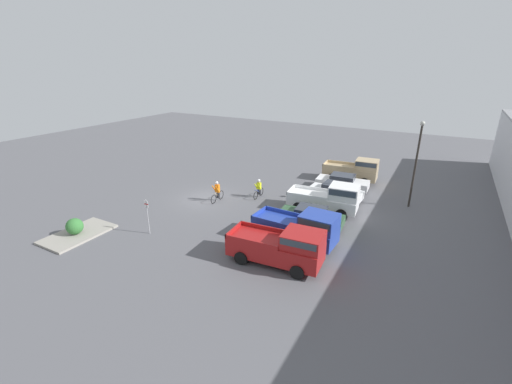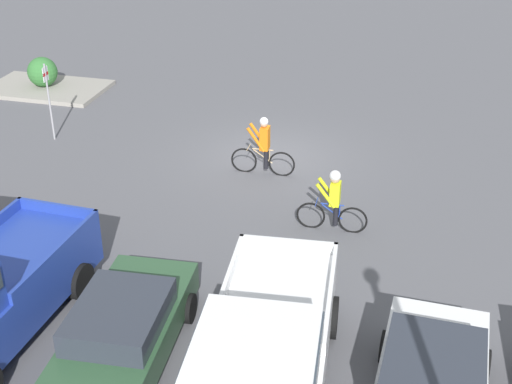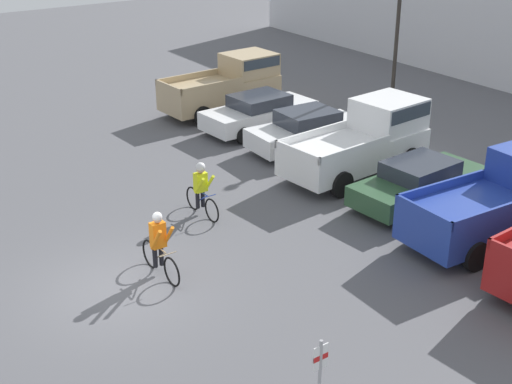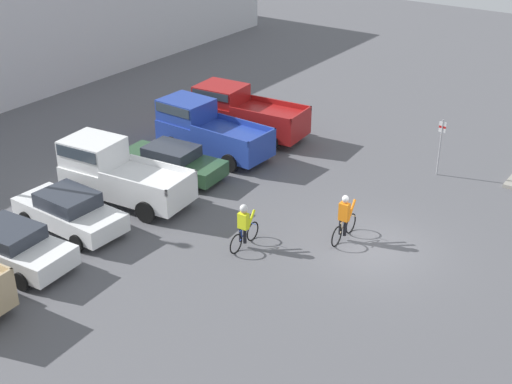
{
  "view_description": "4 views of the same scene",
  "coord_description": "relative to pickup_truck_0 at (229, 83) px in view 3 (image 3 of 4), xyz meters",
  "views": [
    {
      "loc": [
        21.78,
        16.93,
        10.97
      ],
      "look_at": [
        -0.68,
        4.47,
        1.2
      ],
      "focal_mm": 24.0,
      "sensor_mm": 36.0,
      "label": 1
    },
    {
      "loc": [
        -4.53,
        19.03,
        9.21
      ],
      "look_at": [
        -0.68,
        4.47,
        1.2
      ],
      "focal_mm": 50.0,
      "sensor_mm": 36.0,
      "label": 2
    },
    {
      "loc": [
        14.15,
        -5.64,
        9.18
      ],
      "look_at": [
        -0.68,
        4.47,
        1.2
      ],
      "focal_mm": 50.0,
      "sensor_mm": 36.0,
      "label": 3
    },
    {
      "loc": [
        -19.97,
        -8.89,
        12.93
      ],
      "look_at": [
        -0.68,
        4.47,
        1.2
      ],
      "focal_mm": 50.0,
      "sensor_mm": 36.0,
      "label": 4
    }
  ],
  "objects": [
    {
      "name": "pickup_truck_1",
      "position": [
        8.38,
        0.15,
        0.03
      ],
      "size": [
        2.62,
        5.47,
        2.34
      ],
      "color": "white",
      "rests_on": "ground_plane"
    },
    {
      "name": "cyclist_1",
      "position": [
        8.23,
        -6.16,
        -0.31
      ],
      "size": [
        1.78,
        0.46,
        1.68
      ],
      "color": "black",
      "rests_on": "ground_plane"
    },
    {
      "name": "sedan_0",
      "position": [
        2.83,
        -0.38,
        -0.45
      ],
      "size": [
        2.25,
        4.74,
        1.42
      ],
      "color": "white",
      "rests_on": "ground_plane"
    },
    {
      "name": "sedan_2",
      "position": [
        11.23,
        -0.29,
        -0.48
      ],
      "size": [
        2.2,
        4.71,
        1.36
      ],
      "color": "#2D5133",
      "rests_on": "ground_plane"
    },
    {
      "name": "lamppost",
      "position": [
        4.14,
        5.47,
        2.86
      ],
      "size": [
        0.36,
        0.36,
        6.89
      ],
      "color": "#2D2823",
      "rests_on": "ground_plane"
    },
    {
      "name": "ground_plane",
      "position": [
        10.68,
        -9.9,
        -1.17
      ],
      "size": [
        80.0,
        80.0,
        0.0
      ],
      "primitive_type": "plane",
      "color": "#56565B"
    },
    {
      "name": "pickup_truck_0",
      "position": [
        0.0,
        0.0,
        0.0
      ],
      "size": [
        2.39,
        5.19,
        2.3
      ],
      "color": "tan",
      "rests_on": "ground_plane"
    },
    {
      "name": "sedan_1",
      "position": [
        5.63,
        -0.2,
        -0.44
      ],
      "size": [
        2.09,
        4.46,
        1.48
      ],
      "color": "white",
      "rests_on": "ground_plane"
    },
    {
      "name": "pickup_truck_2",
      "position": [
        14.05,
        0.12,
        0.01
      ],
      "size": [
        2.37,
        5.47,
        2.31
      ],
      "color": "#233D9E",
      "rests_on": "ground_plane"
    },
    {
      "name": "cyclist_0",
      "position": [
        10.67,
        -8.78,
        -0.3
      ],
      "size": [
        1.88,
        0.46,
        1.77
      ],
      "color": "black",
      "rests_on": "ground_plane"
    }
  ]
}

